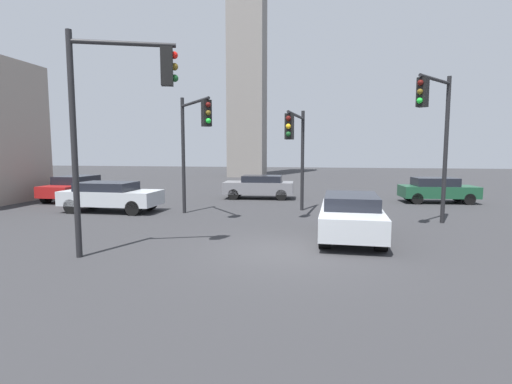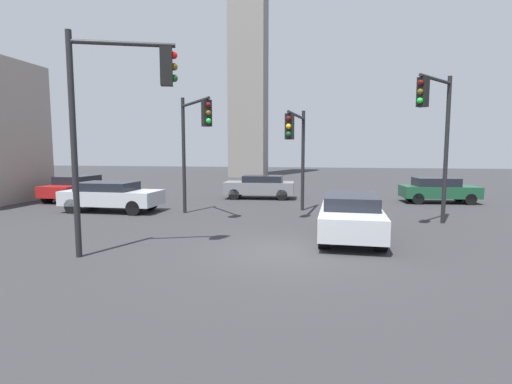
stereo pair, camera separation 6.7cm
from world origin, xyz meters
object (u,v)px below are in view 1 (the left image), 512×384
(car_1, at_px, (437,190))
(car_4, at_px, (111,196))
(traffic_light_0, at_px, (296,140))
(car_5, at_px, (259,186))
(traffic_light_2, at_px, (118,102))
(car_2, at_px, (351,215))
(traffic_light_3, at_px, (435,120))
(traffic_light_1, at_px, (194,132))
(car_0, at_px, (75,187))

(car_1, bearing_deg, car_4, -165.03)
(traffic_light_0, relative_size, car_4, 1.05)
(car_4, xyz_separation_m, car_5, (6.10, 6.03, -0.01))
(traffic_light_2, bearing_deg, car_5, 63.39)
(traffic_light_2, bearing_deg, car_2, 8.43)
(car_2, bearing_deg, traffic_light_2, -60.29)
(traffic_light_0, distance_m, traffic_light_3, 5.47)
(traffic_light_0, height_order, traffic_light_1, traffic_light_1)
(traffic_light_3, relative_size, car_4, 1.27)
(traffic_light_1, distance_m, car_1, 13.70)
(car_1, distance_m, car_2, 10.92)
(traffic_light_1, height_order, car_0, traffic_light_1)
(car_0, xyz_separation_m, car_5, (10.35, 2.42, -0.00))
(car_1, relative_size, car_5, 0.98)
(car_1, bearing_deg, traffic_light_0, -147.80)
(traffic_light_2, height_order, traffic_light_3, traffic_light_2)
(car_5, bearing_deg, car_2, 112.31)
(car_0, bearing_deg, traffic_light_0, 76.80)
(car_4, bearing_deg, car_0, 140.68)
(traffic_light_1, distance_m, car_4, 5.37)
(car_1, bearing_deg, traffic_light_3, -111.82)
(traffic_light_3, xyz_separation_m, car_0, (-18.07, 4.97, -3.23))
(traffic_light_1, bearing_deg, car_1, 82.77)
(traffic_light_3, height_order, car_2, traffic_light_3)
(car_2, bearing_deg, traffic_light_1, -111.72)
(traffic_light_3, distance_m, car_5, 11.16)
(traffic_light_3, bearing_deg, car_2, -15.19)
(traffic_light_0, xyz_separation_m, car_2, (2.07, -3.97, -2.55))
(car_2, relative_size, car_4, 1.06)
(traffic_light_1, height_order, car_2, traffic_light_1)
(traffic_light_0, xyz_separation_m, traffic_light_1, (-4.19, -1.19, 0.33))
(car_0, relative_size, car_2, 0.88)
(car_5, bearing_deg, car_4, 41.80)
(car_2, distance_m, car_5, 10.81)
(traffic_light_1, xyz_separation_m, car_4, (-4.43, 0.97, -2.88))
(car_0, height_order, car_5, car_0)
(traffic_light_0, xyz_separation_m, traffic_light_3, (5.19, -1.58, 0.67))
(traffic_light_1, height_order, car_4, traffic_light_1)
(car_2, height_order, car_4, car_2)
(car_4, bearing_deg, car_1, 20.95)
(traffic_light_3, bearing_deg, traffic_light_0, -69.54)
(traffic_light_0, bearing_deg, car_4, -81.97)
(traffic_light_3, bearing_deg, car_0, -68.02)
(traffic_light_0, distance_m, car_2, 5.15)
(traffic_light_0, height_order, traffic_light_3, traffic_light_3)
(traffic_light_2, xyz_separation_m, car_5, (1.73, 13.07, -3.41))
(traffic_light_0, distance_m, traffic_light_1, 4.37)
(car_0, distance_m, car_4, 5.58)
(traffic_light_0, xyz_separation_m, car_1, (7.36, 5.58, -2.58))
(traffic_light_2, distance_m, car_4, 8.96)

